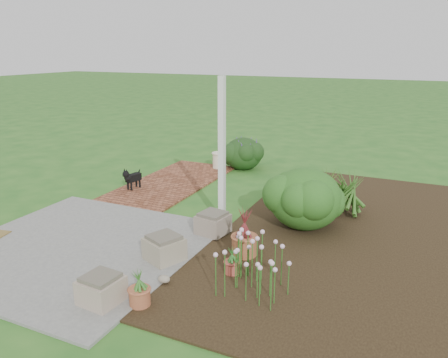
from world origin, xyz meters
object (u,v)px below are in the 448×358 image
at_px(black_dog, 132,177).
at_px(evergreen_shrub, 305,197).
at_px(stone_trough_near, 101,290).
at_px(cream_ceramic_urn, 218,160).

distance_m(black_dog, evergreen_shrub, 3.86).
relative_size(stone_trough_near, cream_ceramic_urn, 1.15).
bearing_deg(cream_ceramic_urn, black_dog, -111.66).
distance_m(black_dog, cream_ceramic_urn, 2.50).
bearing_deg(stone_trough_near, cream_ceramic_urn, 102.59).
height_order(stone_trough_near, cream_ceramic_urn, cream_ceramic_urn).
xyz_separation_m(stone_trough_near, evergreen_shrub, (1.56, 3.27, 0.36)).
distance_m(cream_ceramic_urn, evergreen_shrub, 4.01).
height_order(stone_trough_near, black_dog, black_dog).
xyz_separation_m(black_dog, cream_ceramic_urn, (0.92, 2.32, -0.07)).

